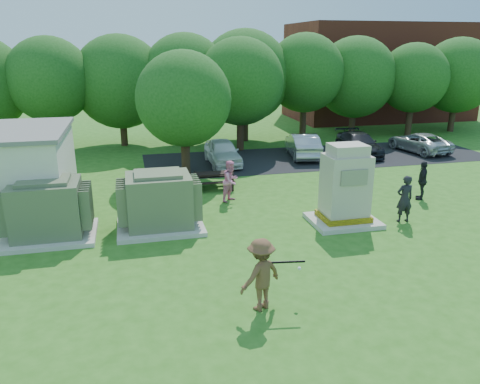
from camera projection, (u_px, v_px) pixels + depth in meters
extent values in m
plane|color=#2D6619|center=(273.00, 278.00, 13.15)|extent=(120.00, 120.00, 0.00)
cube|color=maroon|center=(379.00, 72.00, 40.98)|extent=(15.00, 8.00, 8.00)
cube|color=#232326|center=(319.00, 157.00, 27.22)|extent=(20.00, 6.00, 0.01)
cube|color=beige|center=(51.00, 235.00, 15.86)|extent=(3.00, 2.40, 0.15)
cube|color=#576346|center=(47.00, 208.00, 15.57)|extent=(2.20, 1.80, 1.80)
cube|color=#576346|center=(43.00, 181.00, 15.28)|extent=(1.60, 1.30, 0.12)
cube|color=#576346|center=(6.00, 211.00, 15.28)|extent=(0.32, 1.50, 1.35)
cube|color=#576346|center=(87.00, 205.00, 15.84)|extent=(0.32, 1.50, 1.35)
cube|color=beige|center=(161.00, 226.00, 16.68)|extent=(3.00, 2.40, 0.15)
cube|color=#5D6848|center=(159.00, 200.00, 16.39)|extent=(2.20, 1.80, 1.80)
cube|color=#5D6848|center=(158.00, 174.00, 16.10)|extent=(1.60, 1.30, 0.12)
cube|color=#5D6848|center=(122.00, 202.00, 16.10)|extent=(0.32, 1.50, 1.35)
cube|color=#5D6848|center=(195.00, 197.00, 16.66)|extent=(0.32, 1.50, 1.35)
cube|color=beige|center=(343.00, 221.00, 17.18)|extent=(2.41, 1.97, 0.16)
cube|color=yellow|center=(343.00, 216.00, 17.13)|extent=(1.70, 1.37, 0.20)
cube|color=#BCAF9C|center=(345.00, 185.00, 16.77)|extent=(1.53, 1.20, 2.19)
cube|color=#BCAF9C|center=(348.00, 150.00, 16.38)|extent=(1.26, 0.99, 0.38)
cube|color=gray|center=(354.00, 178.00, 16.05)|extent=(0.99, 0.04, 0.55)
cube|color=black|center=(214.00, 173.00, 21.10)|extent=(1.73, 0.67, 0.06)
cube|color=black|center=(212.00, 176.00, 21.68)|extent=(1.73, 0.24, 0.05)
cube|color=black|center=(216.00, 183.00, 20.69)|extent=(1.73, 0.24, 0.05)
cube|color=black|center=(197.00, 182.00, 21.04)|extent=(0.08, 1.30, 0.71)
cube|color=black|center=(230.00, 180.00, 21.37)|extent=(0.08, 1.30, 0.71)
imported|color=brown|center=(261.00, 275.00, 11.35)|extent=(1.38, 1.15, 1.85)
imported|color=black|center=(405.00, 199.00, 17.05)|extent=(0.65, 0.43, 1.77)
imported|color=pink|center=(231.00, 181.00, 19.36)|extent=(1.06, 1.05, 1.73)
imported|color=black|center=(422.00, 180.00, 19.60)|extent=(0.86, 1.03, 1.65)
imported|color=white|center=(223.00, 152.00, 25.46)|extent=(1.62, 3.99, 1.36)
imported|color=#A6A6AB|center=(303.00, 145.00, 27.10)|extent=(2.19, 4.42, 1.39)
imported|color=black|center=(359.00, 144.00, 27.72)|extent=(2.22, 4.57, 1.28)
imported|color=#BBBCC0|center=(419.00, 142.00, 28.47)|extent=(2.54, 4.45, 1.17)
cylinder|color=black|center=(288.00, 262.00, 11.36)|extent=(0.85, 0.18, 0.06)
cylinder|color=maroon|center=(265.00, 264.00, 11.26)|extent=(0.23, 0.10, 0.06)
sphere|color=white|center=(299.00, 268.00, 11.79)|extent=(0.09, 0.09, 0.09)
cylinder|color=#47301E|center=(56.00, 128.00, 28.40)|extent=(0.44, 0.44, 2.80)
sphere|color=#235B1C|center=(50.00, 80.00, 27.52)|extent=(5.00, 5.00, 5.00)
cylinder|color=#47301E|center=(124.00, 128.00, 30.10)|extent=(0.44, 0.44, 2.30)
sphere|color=#235B1C|center=(120.00, 82.00, 29.23)|extent=(5.80, 5.80, 5.80)
cylinder|color=#47301E|center=(187.00, 125.00, 30.09)|extent=(0.44, 0.44, 2.70)
sphere|color=#235B1C|center=(185.00, 77.00, 29.20)|extent=(5.40, 5.40, 5.40)
cylinder|color=#47301E|center=(245.00, 122.00, 31.56)|extent=(0.44, 0.44, 2.50)
sphere|color=#235B1C|center=(245.00, 76.00, 30.64)|extent=(6.00, 6.00, 6.00)
cylinder|color=#47301E|center=(303.00, 118.00, 32.02)|extent=(0.44, 0.44, 2.90)
sphere|color=#235B1C|center=(305.00, 73.00, 31.11)|extent=(5.20, 5.20, 5.20)
cylinder|color=#47301E|center=(352.00, 119.00, 33.53)|extent=(0.44, 0.44, 2.40)
sphere|color=#235B1C|center=(355.00, 77.00, 32.67)|extent=(5.60, 5.60, 5.60)
cylinder|color=#47301E|center=(409.00, 117.00, 33.55)|extent=(0.44, 0.44, 2.60)
sphere|color=#235B1C|center=(414.00, 78.00, 32.73)|extent=(4.80, 4.80, 4.80)
cylinder|color=#47301E|center=(452.00, 115.00, 35.01)|extent=(0.44, 0.44, 2.50)
sphere|color=#235B1C|center=(458.00, 75.00, 34.15)|extent=(5.40, 5.40, 5.40)
cylinder|color=#47301E|center=(185.00, 151.00, 23.24)|extent=(0.44, 0.44, 2.40)
sphere|color=#235B1C|center=(184.00, 99.00, 22.46)|extent=(4.60, 4.60, 4.60)
cylinder|color=#47301E|center=(240.00, 129.00, 28.73)|extent=(0.44, 0.44, 2.60)
sphere|color=#235B1C|center=(240.00, 82.00, 27.87)|extent=(5.20, 5.20, 5.20)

